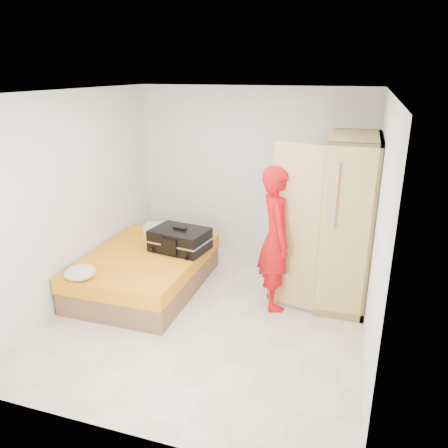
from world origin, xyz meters
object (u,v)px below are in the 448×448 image
(person, at_px, (276,238))
(suitcase, at_px, (180,240))
(wardrobe, at_px, (344,225))
(round_cushion, at_px, (80,273))
(bed, at_px, (146,270))

(person, bearing_deg, suitcase, 63.30)
(wardrobe, bearing_deg, round_cushion, -154.31)
(wardrobe, height_order, suitcase, wardrobe)
(person, xyz_separation_m, suitcase, (-1.35, 0.18, -0.25))
(round_cushion, bearing_deg, person, 24.44)
(person, relative_size, suitcase, 2.17)
(bed, height_order, person, person)
(wardrobe, bearing_deg, bed, -168.53)
(bed, bearing_deg, person, 2.90)
(round_cushion, bearing_deg, suitcase, 55.82)
(suitcase, bearing_deg, round_cushion, -115.28)
(person, distance_m, round_cushion, 2.36)
(wardrobe, distance_m, round_cushion, 3.23)
(wardrobe, bearing_deg, person, -150.93)
(person, distance_m, suitcase, 1.38)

